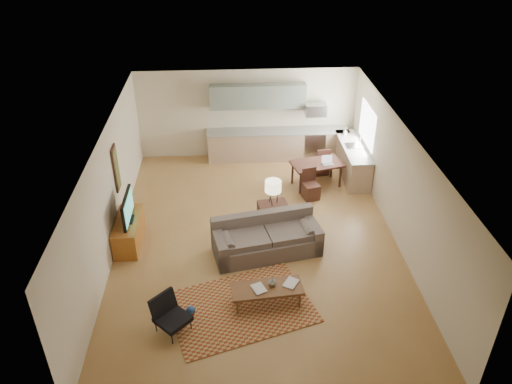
{
  "coord_description": "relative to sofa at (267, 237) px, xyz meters",
  "views": [
    {
      "loc": [
        -0.61,
        -9.44,
        7.07
      ],
      "look_at": [
        0.0,
        0.3,
        1.15
      ],
      "focal_mm": 35.0,
      "sensor_mm": 36.0,
      "label": 1
    }
  ],
  "objects": [
    {
      "name": "coffee_table",
      "position": [
        -0.13,
        -1.64,
        -0.22
      ],
      "size": [
        1.46,
        0.69,
        0.42
      ],
      "primitive_type": null,
      "rotation": [
        0.0,
        0.0,
        0.09
      ],
      "color": "#523119",
      "rests_on": "floor"
    },
    {
      "name": "sofa",
      "position": [
        0.0,
        0.0,
        0.0
      ],
      "size": [
        2.64,
        1.55,
        0.86
      ],
      "primitive_type": null,
      "rotation": [
        0.0,
        0.0,
        0.2
      ],
      "color": "#5D514A",
      "rests_on": "floor"
    },
    {
      "name": "window_right",
      "position": [
        3.03,
        3.47,
        1.12
      ],
      "size": [
        0.02,
        1.4,
        1.05
      ],
      "primitive_type": "cube",
      "color": "white",
      "rests_on": "room"
    },
    {
      "name": "armchair",
      "position": [
        -1.92,
        -2.24,
        -0.06
      ],
      "size": [
        0.91,
        0.91,
        0.73
      ],
      "primitive_type": null,
      "rotation": [
        0.0,
        0.0,
        0.78
      ],
      "color": "black",
      "rests_on": "floor"
    },
    {
      "name": "dining_chair_near",
      "position": [
        1.36,
        2.26,
        -0.01
      ],
      "size": [
        0.49,
        0.51,
        0.83
      ],
      "primitive_type": null,
      "rotation": [
        0.0,
        0.0,
        0.27
      ],
      "color": "#371D16",
      "rests_on": "floor"
    },
    {
      "name": "tv_credenza",
      "position": [
        -3.16,
        0.56,
        -0.11
      ],
      "size": [
        0.54,
        1.39,
        0.64
      ],
      "primitive_type": null,
      "color": "brown",
      "rests_on": "floor"
    },
    {
      "name": "tv",
      "position": [
        -3.1,
        0.56,
        0.53
      ],
      "size": [
        0.11,
        1.07,
        0.64
      ],
      "primitive_type": null,
      "color": "black",
      "rests_on": "tv_credenza"
    },
    {
      "name": "dining_chair_far",
      "position": [
        1.86,
        3.62,
        -0.01
      ],
      "size": [
        0.46,
        0.48,
        0.84
      ],
      "primitive_type": null,
      "rotation": [
        0.0,
        0.0,
        3.29
      ],
      "color": "#371D16",
      "rests_on": "floor"
    },
    {
      "name": "laptop",
      "position": [
        1.89,
        2.85,
        0.37
      ],
      "size": [
        0.32,
        0.25,
        0.22
      ],
      "primitive_type": null,
      "rotation": [
        0.0,
        0.0,
        0.11
      ],
      "color": "#A5A8AD",
      "rests_on": "dining_table"
    },
    {
      "name": "triptych",
      "position": [
        -0.3,
        4.94,
        1.32
      ],
      "size": [
        1.7,
        0.04,
        0.5
      ],
      "primitive_type": null,
      "color": "beige",
      "rests_on": "room"
    },
    {
      "name": "book_b",
      "position": [
        0.25,
        -1.49,
        0.0
      ],
      "size": [
        0.53,
        0.54,
        0.02
      ],
      "primitive_type": "imported",
      "rotation": [
        0.0,
        0.0,
        -0.55
      ],
      "color": "navy",
      "rests_on": "coffee_table"
    },
    {
      "name": "room",
      "position": [
        -0.2,
        0.47,
        0.92
      ],
      "size": [
        9.0,
        9.0,
        9.0
      ],
      "color": "olive",
      "rests_on": "ground"
    },
    {
      "name": "vase",
      "position": [
        -0.02,
        -1.57,
        0.08
      ],
      "size": [
        0.25,
        0.25,
        0.18
      ],
      "primitive_type": "imported",
      "rotation": [
        0.0,
        0.0,
        0.25
      ],
      "color": "black",
      "rests_on": "coffee_table"
    },
    {
      "name": "console_table",
      "position": [
        0.2,
        0.83,
        -0.04
      ],
      "size": [
        0.73,
        0.54,
        0.78
      ],
      "primitive_type": null,
      "rotation": [
        0.0,
        0.0,
        0.15
      ],
      "color": "#371D16",
      "rests_on": "floor"
    },
    {
      "name": "soap_bottle",
      "position": [
        2.63,
        4.21,
        0.58
      ],
      "size": [
        0.13,
        0.13,
        0.19
      ],
      "primitive_type": "imported",
      "rotation": [
        0.0,
        0.0,
        0.25
      ],
      "color": "beige",
      "rests_on": "kitchen_counter_right"
    },
    {
      "name": "wall_art_left",
      "position": [
        -3.41,
        1.37,
        1.12
      ],
      "size": [
        0.06,
        0.42,
        1.1
      ],
      "primitive_type": null,
      "color": "olive",
      "rests_on": "room"
    },
    {
      "name": "upper_cabinets",
      "position": [
        0.1,
        4.8,
        1.52
      ],
      "size": [
        2.8,
        0.34,
        0.7
      ],
      "primitive_type": "cube",
      "color": "gray",
      "rests_on": "room"
    },
    {
      "name": "book_a",
      "position": [
        -0.4,
        -1.72,
        0.0
      ],
      "size": [
        0.45,
        0.48,
        0.03
      ],
      "primitive_type": "imported",
      "rotation": [
        0.0,
        0.0,
        0.39
      ],
      "color": "maroon",
      "rests_on": "coffee_table"
    },
    {
      "name": "rug",
      "position": [
        -0.65,
        -1.72,
        -0.42
      ],
      "size": [
        3.15,
        2.61,
        0.02
      ],
      "primitive_type": "cube",
      "rotation": [
        0.0,
        0.0,
        0.31
      ],
      "color": "maroon",
      "rests_on": "floor"
    },
    {
      "name": "dining_table",
      "position": [
        1.61,
        2.94,
        -0.08
      ],
      "size": [
        1.52,
        1.1,
        0.69
      ],
      "primitive_type": null,
      "rotation": [
        0.0,
        0.0,
        0.25
      ],
      "color": "#371D16",
      "rests_on": "floor"
    },
    {
      "name": "kitchen_microwave",
      "position": [
        1.8,
        4.67,
        1.12
      ],
      "size": [
        0.62,
        0.4,
        0.35
      ],
      "primitive_type": "cube",
      "color": "#A5A8AD",
      "rests_on": "room"
    },
    {
      "name": "kitchen_range",
      "position": [
        1.8,
        4.65,
        0.02
      ],
      "size": [
        0.62,
        0.62,
        0.9
      ],
      "primitive_type": "cube",
      "color": "#A5A8AD",
      "rests_on": "ground"
    },
    {
      "name": "table_lamp",
      "position": [
        0.2,
        0.83,
        0.67
      ],
      "size": [
        0.44,
        0.44,
        0.63
      ],
      "primitive_type": null,
      "rotation": [
        0.0,
        0.0,
        0.17
      ],
      "color": "beige",
      "rests_on": "console_table"
    },
    {
      "name": "kitchen_counter_back",
      "position": [
        0.7,
        4.65,
        0.03
      ],
      "size": [
        4.26,
        0.64,
        0.92
      ],
      "primitive_type": null,
      "color": "tan",
      "rests_on": "ground"
    },
    {
      "name": "kitchen_counter_right",
      "position": [
        2.73,
        3.47,
        0.03
      ],
      "size": [
        0.64,
        2.26,
        0.92
      ],
      "primitive_type": null,
      "color": "tan",
      "rests_on": "ground"
    }
  ]
}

